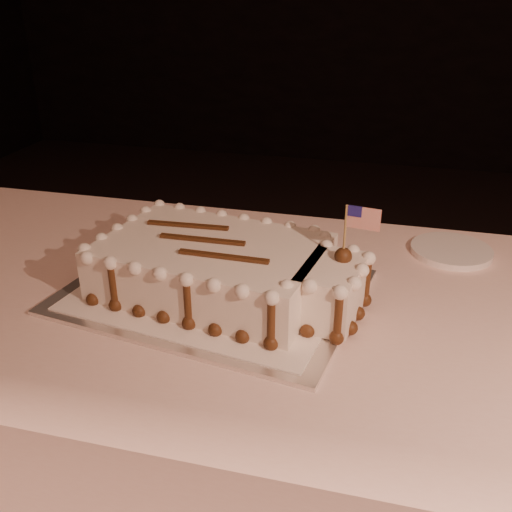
% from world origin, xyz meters
% --- Properties ---
extents(banquet_table, '(2.40, 0.80, 0.75)m').
position_xyz_m(banquet_table, '(0.00, 0.60, 0.38)').
color(banquet_table, '#FFD4C5').
rests_on(banquet_table, ground).
extents(cake_board, '(0.56, 0.46, 0.01)m').
position_xyz_m(cake_board, '(-0.31, 0.59, 0.75)').
color(cake_board, silver).
rests_on(cake_board, banquet_table).
extents(doily, '(0.50, 0.41, 0.00)m').
position_xyz_m(doily, '(-0.31, 0.59, 0.76)').
color(doily, white).
rests_on(doily, cake_board).
extents(sheet_cake, '(0.50, 0.33, 0.19)m').
position_xyz_m(sheet_cake, '(-0.29, 0.59, 0.81)').
color(sheet_cake, white).
rests_on(sheet_cake, doily).
extents(side_plate, '(0.17, 0.17, 0.01)m').
position_xyz_m(side_plate, '(0.12, 0.87, 0.76)').
color(side_plate, white).
rests_on(side_plate, banquet_table).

